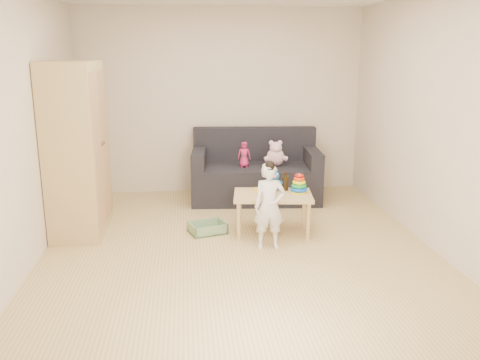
{
  "coord_description": "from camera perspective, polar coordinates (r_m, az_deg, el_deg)",
  "views": [
    {
      "loc": [
        -0.52,
        -5.02,
        2.0
      ],
      "look_at": [
        0.05,
        0.25,
        0.65
      ],
      "focal_mm": 38.0,
      "sensor_mm": 36.0,
      "label": 1
    }
  ],
  "objects": [
    {
      "name": "room",
      "position": [
        5.09,
        -0.26,
        6.4
      ],
      "size": [
        4.5,
        4.5,
        4.5
      ],
      "color": "tan",
      "rests_on": "ground"
    },
    {
      "name": "play_table",
      "position": [
        5.73,
        3.68,
        -3.76
      ],
      "size": [
        0.92,
        0.65,
        0.45
      ],
      "primitive_type": "cube",
      "rotation": [
        0.0,
        0.0,
        -0.13
      ],
      "color": "#DEB27A",
      "rests_on": "ground"
    },
    {
      "name": "toddler",
      "position": [
        5.24,
        3.32,
        -3.07
      ],
      "size": [
        0.33,
        0.23,
        0.88
      ],
      "primitive_type": "imported",
      "rotation": [
        0.0,
        0.0,
        -0.03
      ],
      "color": "silver",
      "rests_on": "ground"
    },
    {
      "name": "storage_bin",
      "position": [
        5.78,
        -3.66,
        -5.36
      ],
      "size": [
        0.46,
        0.4,
        0.12
      ],
      "primitive_type": null,
      "rotation": [
        0.0,
        0.0,
        0.31
      ],
      "color": "gray",
      "rests_on": "ground"
    },
    {
      "name": "pink_bear",
      "position": [
        6.9,
        4.0,
        2.81
      ],
      "size": [
        0.3,
        0.28,
        0.29
      ],
      "primitive_type": null,
      "rotation": [
        0.0,
        0.0,
        0.25
      ],
      "color": "#FFBBD0",
      "rests_on": "sofa"
    },
    {
      "name": "ring_stacker",
      "position": [
        5.71,
        6.63,
        -0.6
      ],
      "size": [
        0.19,
        0.19,
        0.22
      ],
      "color": "yellow",
      "rests_on": "play_table"
    },
    {
      "name": "doll",
      "position": [
        6.8,
        0.47,
        2.86
      ],
      "size": [
        0.18,
        0.13,
        0.34
      ],
      "primitive_type": "imported",
      "rotation": [
        0.0,
        0.0,
        -0.07
      ],
      "color": "#BD235C",
      "rests_on": "sofa"
    },
    {
      "name": "yellow_book",
      "position": [
        5.79,
        2.55,
        -1.14
      ],
      "size": [
        0.22,
        0.22,
        0.01
      ],
      "primitive_type": "cube",
      "rotation": [
        0.0,
        0.0,
        -0.16
      ],
      "color": "#FFAB1A",
      "rests_on": "play_table"
    },
    {
      "name": "blue_plush",
      "position": [
        5.77,
        3.85,
        -0.05
      ],
      "size": [
        0.22,
        0.19,
        0.24
      ],
      "primitive_type": null,
      "rotation": [
        0.0,
        0.0,
        0.2
      ],
      "color": "blue",
      "rests_on": "play_table"
    },
    {
      "name": "wooden_figure",
      "position": [
        5.66,
        3.28,
        -0.99
      ],
      "size": [
        0.05,
        0.05,
        0.11
      ],
      "primitive_type": null,
      "rotation": [
        0.0,
        0.0,
        -0.23
      ],
      "color": "brown",
      "rests_on": "play_table"
    },
    {
      "name": "wardrobe",
      "position": [
        5.93,
        -17.85,
        3.39
      ],
      "size": [
        0.53,
        1.05,
        1.9
      ],
      "primitive_type": "cube",
      "color": "tan",
      "rests_on": "ground"
    },
    {
      "name": "brown_bottle",
      "position": [
        5.8,
        5.11,
        -0.31
      ],
      "size": [
        0.07,
        0.07,
        0.21
      ],
      "color": "black",
      "rests_on": "play_table"
    },
    {
      "name": "sofa",
      "position": [
        6.98,
        1.77,
        -0.29
      ],
      "size": [
        1.78,
        0.99,
        0.48
      ],
      "primitive_type": "cube",
      "rotation": [
        0.0,
        0.0,
        -0.08
      ],
      "color": "black",
      "rests_on": "ground"
    }
  ]
}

